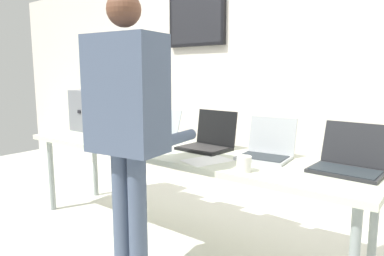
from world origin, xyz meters
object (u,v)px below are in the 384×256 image
Objects in this scene: laptop_station_0 at (119,129)px; laptop_station_1 at (157,134)px; laptop_station_2 at (209,140)px; workbench at (176,154)px; person at (128,115)px; laptop_station_3 at (267,149)px; laptop_station_4 at (349,161)px; coffee_mug at (244,164)px; equipment_box at (93,110)px.

laptop_station_0 is 1.03× the size of laptop_station_1.
laptop_station_0 is at bearing -179.79° from laptop_station_2.
workbench is 7.74× the size of laptop_station_0.
person reaches higher than laptop_station_2.
laptop_station_3 is at bearing 0.40° from laptop_station_2.
laptop_station_4 is (0.52, -0.01, 0.00)m from laptop_station_3.
laptop_station_2 reaches higher than coffee_mug.
equipment_box is 0.44m from laptop_station_0.
laptop_station_2 reaches higher than laptop_station_0.
laptop_station_1 is at bearing 179.68° from laptop_station_4.
workbench is 8.30× the size of laptop_station_3.
coffee_mug is at bearing -19.24° from workbench.
laptop_station_3 is 0.38m from coffee_mug.
laptop_station_2 is 4.14× the size of coffee_mug.
laptop_station_3 is 0.95m from person.
laptop_station_2 is 0.99m from laptop_station_4.
laptop_station_0 is 1.99m from laptop_station_4.
laptop_station_2 is at bearing 179.69° from laptop_station_4.
coffee_mug is (0.56, 0.37, -0.27)m from person.
laptop_station_1 reaches higher than laptop_station_0.
laptop_station_3 is at bearing 179.03° from laptop_station_4.
laptop_station_1 is 0.52m from laptop_station_2.
equipment_box is 1.11× the size of laptop_station_1.
equipment_box is 2.40m from laptop_station_4.
laptop_station_0 is at bearing -5.03° from equipment_box.
coffee_mug reaches higher than workbench.
laptop_station_1 is 0.99m from laptop_station_3.
laptop_station_1 is at bearing 159.63° from coffee_mug.
laptop_station_1 is 3.99× the size of coffee_mug.
workbench is 0.74m from person.
person reaches higher than laptop_station_4.
laptop_station_0 reaches higher than workbench.
laptop_station_3 is (0.68, 0.13, 0.11)m from workbench.
person is at bearing -93.65° from laptop_station_2.
laptop_station_3 is (0.47, 0.00, -0.00)m from laptop_station_2.
laptop_station_4 reaches higher than laptop_station_3.
equipment_box is 1.97m from coffee_mug.
laptop_station_2 is at bearing 0.21° from laptop_station_0.
laptop_station_0 is (0.41, -0.04, -0.14)m from equipment_box.
person is (-0.05, -0.75, 0.26)m from laptop_station_2.
laptop_station_3 is at bearing 95.66° from coffee_mug.
workbench is at bearing -174.08° from laptop_station_4.
laptop_station_2 reaches higher than laptop_station_3.
laptop_station_4 is at bearing 37.91° from coffee_mug.
laptop_station_1 is at bearing 179.67° from laptop_station_2.
laptop_station_4 is at bearing -0.91° from equipment_box.
laptop_station_1 reaches higher than coffee_mug.
laptop_station_3 reaches higher than laptop_station_0.
laptop_station_1 is at bearing -179.98° from laptop_station_3.
laptop_station_3 is at bearing 11.07° from workbench.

